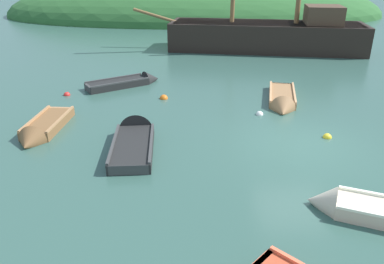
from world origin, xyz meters
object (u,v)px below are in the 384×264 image
(buoy_white, at_px, (259,115))
(buoy_yellow, at_px, (327,137))
(rowboat_center, at_px, (282,101))
(rowboat_far, at_px, (371,212))
(rowboat_portside, at_px, (134,141))
(buoy_red, at_px, (66,95))
(buoy_orange, at_px, (163,99))
(rowboat_outer_right, at_px, (42,130))
(rowboat_outer_left, at_px, (128,83))
(sailing_ship, at_px, (267,40))

(buoy_white, distance_m, buoy_yellow, 2.83)
(rowboat_center, bearing_deg, rowboat_far, 13.94)
(rowboat_portside, distance_m, rowboat_far, 7.10)
(rowboat_far, height_order, buoy_white, rowboat_far)
(buoy_red, bearing_deg, rowboat_far, -42.04)
(rowboat_portside, bearing_deg, rowboat_far, -126.27)
(buoy_orange, bearing_deg, rowboat_outer_right, -137.51)
(rowboat_outer_right, relative_size, buoy_yellow, 10.75)
(rowboat_portside, xyz_separation_m, buoy_white, (4.45, 2.52, -0.10))
(rowboat_portside, bearing_deg, buoy_white, -64.04)
(rowboat_outer_left, relative_size, rowboat_center, 0.95)
(rowboat_outer_left, height_order, buoy_white, rowboat_outer_left)
(sailing_ship, bearing_deg, rowboat_far, 95.86)
(sailing_ship, xyz_separation_m, rowboat_outer_right, (-10.11, -13.41, -0.59))
(sailing_ship, height_order, rowboat_outer_right, sailing_ship)
(rowboat_center, relative_size, buoy_red, 12.66)
(buoy_white, height_order, buoy_yellow, buoy_yellow)
(buoy_yellow, height_order, buoy_red, same)
(sailing_ship, bearing_deg, rowboat_center, 91.79)
(rowboat_outer_left, relative_size, rowboat_portside, 0.99)
(rowboat_outer_left, distance_m, rowboat_center, 7.22)
(buoy_yellow, bearing_deg, rowboat_portside, -176.10)
(rowboat_center, bearing_deg, buoy_red, -85.02)
(rowboat_outer_right, height_order, buoy_white, rowboat_outer_right)
(rowboat_outer_right, height_order, buoy_yellow, rowboat_outer_right)
(rowboat_outer_left, distance_m, buoy_yellow, 9.57)
(rowboat_center, bearing_deg, buoy_yellow, 23.89)
(rowboat_outer_right, height_order, buoy_red, rowboat_outer_right)
(rowboat_outer_right, height_order, rowboat_center, rowboat_center)
(buoy_orange, distance_m, buoy_yellow, 6.96)
(sailing_ship, xyz_separation_m, buoy_red, (-10.52, -9.39, -0.69))
(buoy_orange, bearing_deg, rowboat_far, -57.09)
(rowboat_portside, distance_m, buoy_red, 6.07)
(buoy_white, bearing_deg, buoy_yellow, -47.36)
(sailing_ship, distance_m, rowboat_center, 10.49)
(sailing_ship, xyz_separation_m, rowboat_outer_left, (-8.03, -7.91, -0.59))
(rowboat_far, relative_size, buoy_red, 11.30)
(rowboat_far, bearing_deg, buoy_white, -54.71)
(sailing_ship, relative_size, rowboat_portside, 4.30)
(rowboat_center, height_order, buoy_red, rowboat_center)
(rowboat_far, bearing_deg, rowboat_outer_left, -33.04)
(buoy_orange, xyz_separation_m, buoy_red, (-4.30, 0.45, 0.00))
(rowboat_outer_right, relative_size, rowboat_center, 0.86)
(rowboat_outer_left, xyz_separation_m, buoy_red, (-2.48, -1.48, -0.10))
(sailing_ship, bearing_deg, buoy_yellow, 96.63)
(rowboat_far, distance_m, rowboat_center, 7.68)
(buoy_white, relative_size, buoy_yellow, 0.97)
(rowboat_far, height_order, buoy_yellow, rowboat_far)
(rowboat_outer_right, relative_size, rowboat_portside, 0.89)
(buoy_yellow, bearing_deg, buoy_white, 132.64)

